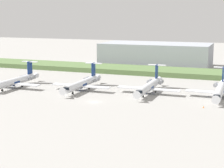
# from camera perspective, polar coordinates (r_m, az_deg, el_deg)

# --- Properties ---
(ground_plane) EXTENTS (500.00, 500.00, 0.00)m
(ground_plane) POSITION_cam_1_polar(r_m,az_deg,el_deg) (144.91, 1.92, -0.23)
(ground_plane) COLOR #9E9B96
(grass_berm) EXTENTS (320.00, 20.00, 2.30)m
(grass_berm) POSITION_cam_1_polar(r_m,az_deg,el_deg) (176.91, 5.50, 2.10)
(grass_berm) COLOR #597542
(grass_berm) RESTS_ON ground
(regional_jet_second) EXTENTS (22.81, 31.00, 9.00)m
(regional_jet_second) POSITION_cam_1_polar(r_m,az_deg,el_deg) (145.21, -14.95, 0.45)
(regional_jet_second) COLOR silver
(regional_jet_second) RESTS_ON ground
(regional_jet_third) EXTENTS (22.81, 31.00, 9.00)m
(regional_jet_third) POSITION_cam_1_polar(r_m,az_deg,el_deg) (136.06, -4.67, 0.11)
(regional_jet_third) COLOR silver
(regional_jet_third) RESTS_ON ground
(regional_jet_fourth) EXTENTS (22.81, 31.00, 9.00)m
(regional_jet_fourth) POSITION_cam_1_polar(r_m,az_deg,el_deg) (131.00, 5.89, -0.32)
(regional_jet_fourth) COLOR silver
(regional_jet_fourth) RESTS_ON ground
(regional_jet_fifth) EXTENTS (22.81, 31.00, 9.00)m
(regional_jet_fifth) POSITION_cam_1_polar(r_m,az_deg,el_deg) (129.16, 16.59, -0.88)
(regional_jet_fifth) COLOR silver
(regional_jet_fifth) RESTS_ON ground
(distant_hangar) EXTENTS (59.11, 27.93, 12.38)m
(distant_hangar) POSITION_cam_1_polar(r_m,az_deg,el_deg) (202.98, 6.89, 4.62)
(distant_hangar) COLOR #9EA3AD
(distant_hangar) RESTS_ON ground
(safety_cone_front_marker) EXTENTS (0.44, 0.44, 0.55)m
(safety_cone_front_marker) POSITION_cam_1_polar(r_m,az_deg,el_deg) (113.34, 14.13, -3.51)
(safety_cone_front_marker) COLOR orange
(safety_cone_front_marker) RESTS_ON ground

